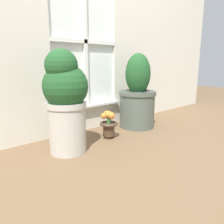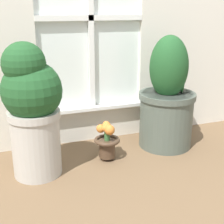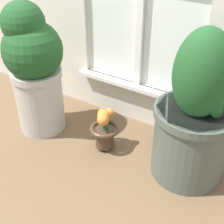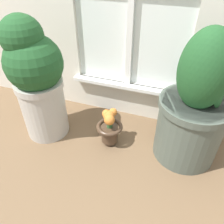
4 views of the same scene
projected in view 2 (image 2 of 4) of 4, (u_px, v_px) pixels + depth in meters
ground_plane at (122, 176)px, 1.79m from camera, size 10.00×10.00×0.00m
potted_plant_left at (32, 107)px, 1.70m from camera, size 0.33×0.33×0.76m
potted_plant_right at (167, 101)px, 2.10m from camera, size 0.38×0.38×0.76m
flower_vase at (107, 140)px, 1.95m from camera, size 0.16×0.16×0.25m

